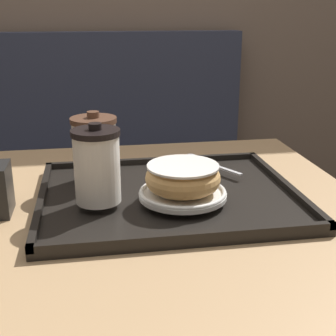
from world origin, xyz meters
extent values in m
cube|color=#33384C|center=(-0.22, 0.84, 0.23)|extent=(1.38, 0.44, 0.45)
cube|color=#33384C|center=(-0.22, 1.02, 0.73)|extent=(1.38, 0.08, 0.55)
cube|color=tan|center=(0.00, 0.00, 0.72)|extent=(0.79, 0.83, 0.03)
cube|color=black|center=(0.02, 0.03, 0.74)|extent=(0.48, 0.39, 0.01)
cube|color=black|center=(0.02, -0.16, 0.75)|extent=(0.48, 0.01, 0.01)
cube|color=black|center=(0.02, 0.22, 0.75)|extent=(0.48, 0.01, 0.01)
cube|color=black|center=(-0.21, 0.03, 0.75)|extent=(0.01, 0.39, 0.01)
cube|color=black|center=(0.26, 0.03, 0.75)|extent=(0.01, 0.39, 0.01)
cylinder|color=white|center=(-0.11, -0.02, 0.82)|extent=(0.08, 0.08, 0.12)
cylinder|color=black|center=(-0.11, -0.02, 0.88)|extent=(0.08, 0.08, 0.01)
cylinder|color=black|center=(-0.11, -0.02, 0.89)|extent=(0.02, 0.02, 0.01)
cylinder|color=white|center=(-0.11, 0.11, 0.81)|extent=(0.09, 0.09, 0.11)
cylinder|color=brown|center=(-0.11, 0.11, 0.87)|extent=(0.09, 0.09, 0.01)
cylinder|color=brown|center=(-0.11, 0.11, 0.89)|extent=(0.02, 0.02, 0.01)
cylinder|color=white|center=(0.04, -0.02, 0.76)|extent=(0.16, 0.16, 0.01)
torus|color=white|center=(0.04, -0.02, 0.77)|extent=(0.16, 0.16, 0.01)
torus|color=tan|center=(0.04, -0.02, 0.79)|extent=(0.13, 0.13, 0.04)
cylinder|color=white|center=(0.04, -0.02, 0.82)|extent=(0.13, 0.13, 0.00)
ellipsoid|color=silver|center=(0.11, 0.20, 0.76)|extent=(0.04, 0.04, 0.01)
cube|color=silver|center=(0.15, 0.13, 0.76)|extent=(0.07, 0.12, 0.00)
camera|label=1|loc=(-0.11, -0.79, 1.08)|focal=50.00mm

